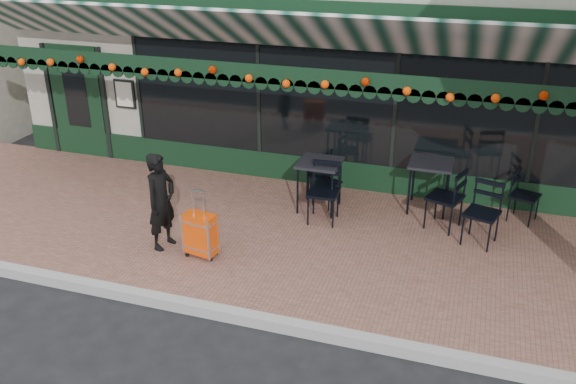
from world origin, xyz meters
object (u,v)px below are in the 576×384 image
(cafe_table_b, at_px, (320,166))
(chair_a_left, at_px, (445,198))
(suitcase, at_px, (201,235))
(cafe_table_a, at_px, (431,167))
(woman, at_px, (161,201))
(chair_b_right, at_px, (327,183))
(chair_a_right, at_px, (525,196))
(chair_b_front, at_px, (323,193))
(chair_b_left, at_px, (320,174))
(chair_a_front, at_px, (482,214))

(cafe_table_b, height_order, chair_a_left, chair_a_left)
(suitcase, xyz_separation_m, cafe_table_a, (2.90, 2.52, 0.41))
(cafe_table_a, xyz_separation_m, chair_a_left, (0.29, -0.57, -0.26))
(woman, height_order, chair_b_right, woman)
(chair_a_right, bearing_deg, chair_b_front, 127.59)
(woman, relative_size, suitcase, 1.41)
(suitcase, bearing_deg, chair_b_front, 59.37)
(cafe_table_a, bearing_deg, chair_a_right, 2.15)
(woman, height_order, chair_b_left, woman)
(woman, distance_m, chair_a_left, 4.25)
(cafe_table_b, height_order, chair_b_front, chair_b_front)
(cafe_table_b, distance_m, chair_a_right, 3.25)
(chair_b_front, bearing_deg, chair_a_right, 15.13)
(chair_b_front, bearing_deg, chair_a_front, -2.79)
(suitcase, height_order, chair_b_left, suitcase)
(cafe_table_b, bearing_deg, chair_b_front, -66.54)
(woman, distance_m, chair_b_right, 2.83)
(chair_a_right, bearing_deg, cafe_table_b, 119.65)
(woman, bearing_deg, chair_b_front, -41.47)
(chair_b_left, bearing_deg, cafe_table_b, 5.32)
(chair_b_left, bearing_deg, chair_b_right, 24.58)
(chair_a_left, relative_size, chair_b_left, 1.21)
(suitcase, relative_size, chair_b_front, 1.05)
(cafe_table_a, distance_m, chair_a_right, 1.51)
(woman, relative_size, cafe_table_b, 1.72)
(woman, xyz_separation_m, suitcase, (0.64, -0.10, -0.38))
(cafe_table_b, distance_m, chair_a_left, 2.02)
(chair_a_right, xyz_separation_m, chair_a_front, (-0.63, -0.98, 0.06))
(woman, relative_size, chair_b_front, 1.49)
(suitcase, distance_m, chair_a_front, 4.07)
(chair_a_front, xyz_separation_m, chair_b_left, (-2.68, 0.87, -0.06))
(chair_b_left, bearing_deg, chair_a_front, 62.80)
(chair_a_right, bearing_deg, suitcase, 139.86)
(chair_a_front, distance_m, chair_b_left, 2.82)
(chair_a_right, height_order, chair_b_right, chair_a_right)
(cafe_table_b, distance_m, chair_a_front, 2.60)
(chair_a_left, bearing_deg, cafe_table_a, -135.07)
(chair_b_front, bearing_deg, suitcase, -133.87)
(chair_a_left, height_order, chair_b_left, chair_a_left)
(suitcase, height_order, chair_a_left, suitcase)
(woman, relative_size, chair_b_left, 1.75)
(suitcase, height_order, chair_a_front, suitcase)
(woman, xyz_separation_m, cafe_table_b, (1.83, 1.90, 0.03))
(suitcase, xyz_separation_m, chair_a_right, (4.37, 2.57, 0.08))
(cafe_table_a, xyz_separation_m, cafe_table_b, (-1.71, -0.52, -0.00))
(chair_a_front, relative_size, chair_b_front, 0.98)
(suitcase, xyz_separation_m, cafe_table_b, (1.19, 2.00, 0.41))
(woman, xyz_separation_m, chair_a_front, (4.39, 1.50, -0.24))
(cafe_table_a, relative_size, chair_b_left, 1.02)
(chair_a_left, bearing_deg, chair_b_right, -78.31)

